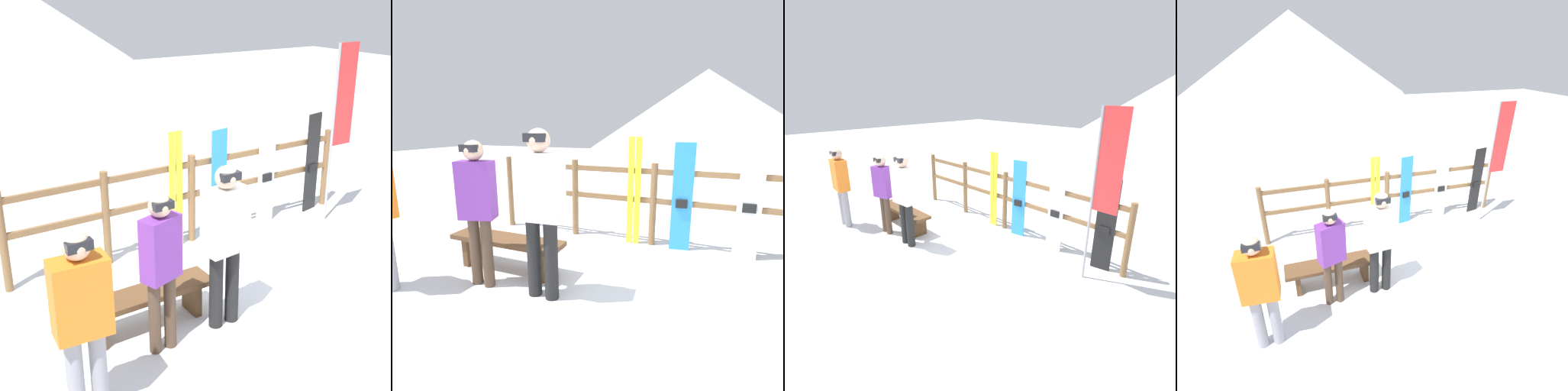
{
  "view_description": "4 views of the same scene",
  "coord_description": "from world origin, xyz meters",
  "views": [
    {
      "loc": [
        -3.68,
        -4.09,
        3.33
      ],
      "look_at": [
        -0.51,
        0.86,
        1.06
      ],
      "focal_mm": 50.0,
      "sensor_mm": 36.0,
      "label": 1
    },
    {
      "loc": [
        0.74,
        -2.65,
        1.76
      ],
      "look_at": [
        -0.66,
        0.8,
        0.91
      ],
      "focal_mm": 28.0,
      "sensor_mm": 36.0,
      "label": 2
    },
    {
      "loc": [
        3.96,
        -2.78,
        2.78
      ],
      "look_at": [
        -0.09,
        1.11,
        0.86
      ],
      "focal_mm": 28.0,
      "sensor_mm": 36.0,
      "label": 3
    },
    {
      "loc": [
        -2.05,
        -3.71,
        3.57
      ],
      "look_at": [
        -0.53,
        1.08,
        1.09
      ],
      "focal_mm": 28.0,
      "sensor_mm": 36.0,
      "label": 4
    }
  ],
  "objects": [
    {
      "name": "ground_plane",
      "position": [
        0.0,
        0.0,
        0.0
      ],
      "size": [
        40.0,
        40.0,
        0.0
      ],
      "primitive_type": "plane",
      "color": "white"
    },
    {
      "name": "fence",
      "position": [
        0.0,
        1.75,
        0.73
      ],
      "size": [
        5.15,
        0.1,
        1.24
      ],
      "color": "brown",
      "rests_on": "ground"
    },
    {
      "name": "bench",
      "position": [
        -1.51,
        0.24,
        0.32
      ],
      "size": [
        1.47,
        0.36,
        0.42
      ],
      "color": "brown",
      "rests_on": "ground"
    },
    {
      "name": "person_white",
      "position": [
        -0.79,
        -0.13,
        1.01
      ],
      "size": [
        0.47,
        0.29,
        1.74
      ],
      "color": "black",
      "rests_on": "ground"
    },
    {
      "name": "person_orange",
      "position": [
        -2.5,
        -0.64,
        0.98
      ],
      "size": [
        0.46,
        0.28,
        1.68
      ],
      "color": "gray",
      "rests_on": "ground"
    },
    {
      "name": "person_purple",
      "position": [
        -1.54,
        -0.17,
        0.96
      ],
      "size": [
        0.42,
        0.31,
        1.62
      ],
      "color": "#4C3828",
      "rests_on": "ground"
    },
    {
      "name": "ski_pair_yellow",
      "position": [
        -0.28,
        1.7,
        0.81
      ],
      "size": [
        0.19,
        0.02,
        1.61
      ],
      "color": "yellow",
      "rests_on": "ground"
    },
    {
      "name": "snowboard_blue",
      "position": [
        0.41,
        1.69,
        0.77
      ],
      "size": [
        0.28,
        0.09,
        1.55
      ],
      "color": "#288CE0",
      "rests_on": "ground"
    },
    {
      "name": "snowboard_white",
      "position": [
        1.26,
        1.69,
        0.79
      ],
      "size": [
        0.3,
        0.06,
        1.59
      ],
      "color": "white",
      "rests_on": "ground"
    },
    {
      "name": "snowboard_black_stripe",
      "position": [
        2.17,
        1.69,
        0.77
      ],
      "size": [
        0.3,
        0.1,
        1.55
      ],
      "color": "black",
      "rests_on": "ground"
    },
    {
      "name": "rental_flag",
      "position": [
        2.21,
        1.27,
        1.65
      ],
      "size": [
        0.4,
        0.04,
        2.61
      ],
      "color": "#99999E",
      "rests_on": "ground"
    }
  ]
}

